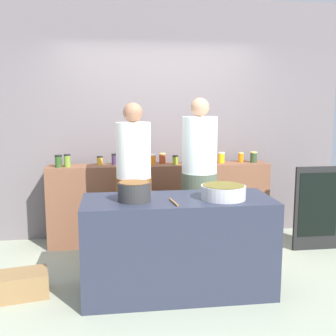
{
  "coord_description": "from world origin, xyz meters",
  "views": [
    {
      "loc": [
        -0.58,
        -3.85,
        1.72
      ],
      "look_at": [
        0.0,
        0.35,
        1.05
      ],
      "focal_mm": 44.15,
      "sensor_mm": 36.0,
      "label": 1
    }
  ],
  "objects_px": {
    "preserve_jar_1": "(67,161)",
    "cook_with_tongs": "(134,193)",
    "preserve_jar_13": "(221,158)",
    "bread_crate": "(24,284)",
    "preserve_jar_15": "(254,157)",
    "chalkboard_sign": "(317,208)",
    "preserve_jar_7": "(152,159)",
    "preserve_jar_10": "(187,159)",
    "preserve_jar_9": "(175,160)",
    "preserve_jar_0": "(58,161)",
    "preserve_jar_14": "(241,157)",
    "preserve_jar_5": "(136,161)",
    "cooking_pot_center": "(223,192)",
    "preserve_jar_3": "(115,159)",
    "wooden_spoon": "(174,202)",
    "preserve_jar_2": "(100,160)",
    "preserve_jar_4": "(123,160)",
    "preserve_jar_11": "(195,159)",
    "cooking_pot_left": "(134,192)",
    "cook_in_cap": "(199,188)",
    "preserve_jar_6": "(143,159)",
    "preserve_jar_12": "(211,158)",
    "preserve_jar_8": "(162,158)"
  },
  "relations": [
    {
      "from": "preserve_jar_0",
      "to": "cooking_pot_left",
      "type": "xyz_separation_m",
      "value": [
        0.8,
        -1.37,
        -0.09
      ]
    },
    {
      "from": "preserve_jar_4",
      "to": "preserve_jar_10",
      "type": "distance_m",
      "value": 0.78
    },
    {
      "from": "preserve_jar_8",
      "to": "preserve_jar_14",
      "type": "distance_m",
      "value": 1.0
    },
    {
      "from": "preserve_jar_0",
      "to": "wooden_spoon",
      "type": "xyz_separation_m",
      "value": [
        1.13,
        -1.49,
        -0.17
      ]
    },
    {
      "from": "preserve_jar_7",
      "to": "preserve_jar_14",
      "type": "distance_m",
      "value": 1.13
    },
    {
      "from": "preserve_jar_11",
      "to": "preserve_jar_0",
      "type": "bearing_deg",
      "value": -179.7
    },
    {
      "from": "preserve_jar_4",
      "to": "preserve_jar_0",
      "type": "bearing_deg",
      "value": -171.82
    },
    {
      "from": "cooking_pot_left",
      "to": "chalkboard_sign",
      "type": "distance_m",
      "value": 2.41
    },
    {
      "from": "preserve_jar_7",
      "to": "preserve_jar_10",
      "type": "height_order",
      "value": "preserve_jar_7"
    },
    {
      "from": "preserve_jar_0",
      "to": "preserve_jar_9",
      "type": "relative_size",
      "value": 1.3
    },
    {
      "from": "preserve_jar_13",
      "to": "bread_crate",
      "type": "xyz_separation_m",
      "value": [
        -2.16,
        -1.33,
        -0.94
      ]
    },
    {
      "from": "preserve_jar_11",
      "to": "cooking_pot_left",
      "type": "relative_size",
      "value": 0.44
    },
    {
      "from": "preserve_jar_0",
      "to": "preserve_jar_13",
      "type": "bearing_deg",
      "value": 2.56
    },
    {
      "from": "preserve_jar_0",
      "to": "preserve_jar_14",
      "type": "bearing_deg",
      "value": 3.42
    },
    {
      "from": "preserve_jar_13",
      "to": "preserve_jar_5",
      "type": "bearing_deg",
      "value": -177.54
    },
    {
      "from": "preserve_jar_3",
      "to": "preserve_jar_15",
      "type": "relative_size",
      "value": 0.98
    },
    {
      "from": "preserve_jar_1",
      "to": "preserve_jar_9",
      "type": "relative_size",
      "value": 1.36
    },
    {
      "from": "preserve_jar_3",
      "to": "preserve_jar_5",
      "type": "bearing_deg",
      "value": -17.07
    },
    {
      "from": "preserve_jar_15",
      "to": "chalkboard_sign",
      "type": "bearing_deg",
      "value": -41.08
    },
    {
      "from": "preserve_jar_6",
      "to": "preserve_jar_9",
      "type": "xyz_separation_m",
      "value": [
        0.38,
        -0.06,
        -0.01
      ]
    },
    {
      "from": "preserve_jar_0",
      "to": "preserve_jar_5",
      "type": "distance_m",
      "value": 0.9
    },
    {
      "from": "preserve_jar_15",
      "to": "preserve_jar_5",
      "type": "bearing_deg",
      "value": -179.11
    },
    {
      "from": "preserve_jar_8",
      "to": "wooden_spoon",
      "type": "height_order",
      "value": "preserve_jar_8"
    },
    {
      "from": "preserve_jar_10",
      "to": "cooking_pot_center",
      "type": "relative_size",
      "value": 0.28
    },
    {
      "from": "preserve_jar_3",
      "to": "wooden_spoon",
      "type": "bearing_deg",
      "value": -73.57
    },
    {
      "from": "preserve_jar_9",
      "to": "preserve_jar_13",
      "type": "distance_m",
      "value": 0.59
    },
    {
      "from": "preserve_jar_6",
      "to": "preserve_jar_15",
      "type": "distance_m",
      "value": 1.38
    },
    {
      "from": "cooking_pot_center",
      "to": "preserve_jar_8",
      "type": "bearing_deg",
      "value": 103.07
    },
    {
      "from": "preserve_jar_1",
      "to": "preserve_jar_7",
      "type": "relative_size",
      "value": 1.22
    },
    {
      "from": "preserve_jar_5",
      "to": "bread_crate",
      "type": "distance_m",
      "value": 1.92
    },
    {
      "from": "chalkboard_sign",
      "to": "preserve_jar_4",
      "type": "bearing_deg",
      "value": 165.66
    },
    {
      "from": "preserve_jar_3",
      "to": "preserve_jar_4",
      "type": "xyz_separation_m",
      "value": [
        0.1,
        -0.01,
        -0.02
      ]
    },
    {
      "from": "preserve_jar_7",
      "to": "preserve_jar_12",
      "type": "bearing_deg",
      "value": -1.39
    },
    {
      "from": "chalkboard_sign",
      "to": "preserve_jar_13",
      "type": "bearing_deg",
      "value": 151.55
    },
    {
      "from": "preserve_jar_7",
      "to": "cooking_pot_center",
      "type": "xyz_separation_m",
      "value": [
        0.48,
        -1.49,
        -0.1
      ]
    },
    {
      "from": "cook_in_cap",
      "to": "chalkboard_sign",
      "type": "xyz_separation_m",
      "value": [
        1.44,
        0.12,
        -0.3
      ]
    },
    {
      "from": "preserve_jar_0",
      "to": "preserve_jar_3",
      "type": "relative_size",
      "value": 1.07
    },
    {
      "from": "preserve_jar_6",
      "to": "preserve_jar_13",
      "type": "distance_m",
      "value": 0.97
    },
    {
      "from": "preserve_jar_1",
      "to": "cook_with_tongs",
      "type": "bearing_deg",
      "value": -38.99
    },
    {
      "from": "preserve_jar_5",
      "to": "cook_with_tongs",
      "type": "bearing_deg",
      "value": -95.23
    },
    {
      "from": "preserve_jar_8",
      "to": "preserve_jar_14",
      "type": "bearing_deg",
      "value": 0.01
    },
    {
      "from": "preserve_jar_10",
      "to": "preserve_jar_14",
      "type": "height_order",
      "value": "preserve_jar_14"
    },
    {
      "from": "wooden_spoon",
      "to": "chalkboard_sign",
      "type": "xyz_separation_m",
      "value": [
        1.86,
        1.03,
        -0.38
      ]
    },
    {
      "from": "preserve_jar_1",
      "to": "preserve_jar_6",
      "type": "distance_m",
      "value": 0.9
    },
    {
      "from": "preserve_jar_2",
      "to": "preserve_jar_3",
      "type": "bearing_deg",
      "value": -5.63
    },
    {
      "from": "bread_crate",
      "to": "preserve_jar_13",
      "type": "bearing_deg",
      "value": 31.59
    },
    {
      "from": "preserve_jar_0",
      "to": "bread_crate",
      "type": "height_order",
      "value": "preserve_jar_0"
    },
    {
      "from": "cook_with_tongs",
      "to": "bread_crate",
      "type": "bearing_deg",
      "value": -147.84
    },
    {
      "from": "preserve_jar_1",
      "to": "preserve_jar_12",
      "type": "distance_m",
      "value": 1.73
    },
    {
      "from": "preserve_jar_11",
      "to": "wooden_spoon",
      "type": "relative_size",
      "value": 0.49
    }
  ]
}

